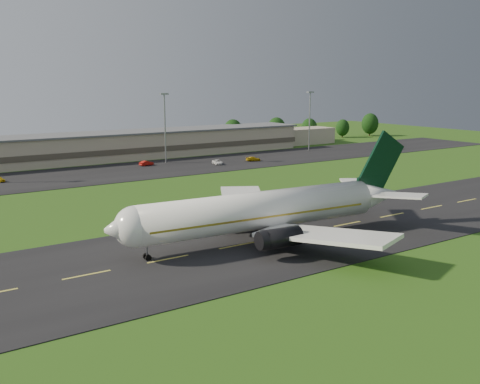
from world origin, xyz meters
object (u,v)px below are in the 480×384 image
service_vehicle_c (217,162)px  service_vehicle_b (146,163)px  terminal (148,144)px  service_vehicle_d (253,159)px  light_mast_east (310,114)px  airliner (265,211)px  light_mast_centre (165,120)px

service_vehicle_c → service_vehicle_b: bearing=166.1°
terminal → service_vehicle_d: size_ratio=32.11×
light_mast_east → service_vehicle_b: (-61.96, -1.78, -11.95)m
airliner → light_mast_centre: size_ratio=2.52×
terminal → service_vehicle_c: (9.83, -26.95, -3.26)m
light_mast_centre → light_mast_east: (55.00, 0.00, 0.00)m
terminal → service_vehicle_b: (-8.36, -17.97, -3.20)m
light_mast_east → airliner: bearing=-133.9°
service_vehicle_c → light_mast_east: bearing=26.2°
light_mast_centre → service_vehicle_b: size_ratio=4.87×
service_vehicle_b → light_mast_east: bearing=-100.3°
light_mast_centre → service_vehicle_d: bearing=-25.1°
light_mast_east → terminal: bearing=163.2°
light_mast_centre → light_mast_east: 55.00m
light_mast_east → service_vehicle_b: light_mast_east is taller
airliner → light_mast_centre: (22.11, 80.07, 8.08)m
airliner → service_vehicle_b: airliner is taller
airliner → service_vehicle_c: 77.00m
service_vehicle_d → service_vehicle_c: bearing=99.5°
terminal → service_vehicle_b: bearing=-115.0°
light_mast_centre → service_vehicle_b: 13.94m
service_vehicle_d → airliner: bearing=157.4°
light_mast_centre → service_vehicle_c: (11.23, -10.77, -12.01)m
airliner → service_vehicle_c: airliner is taller
light_mast_centre → terminal: bearing=85.0°
service_vehicle_b → service_vehicle_d: service_vehicle_b is taller
service_vehicle_b → service_vehicle_c: 20.29m
airliner → service_vehicle_c: (33.34, 69.30, -3.93)m
light_mast_centre → service_vehicle_d: light_mast_centre is taller
service_vehicle_b → terminal: bearing=-36.9°
airliner → light_mast_centre: light_mast_centre is taller
light_mast_centre → light_mast_east: bearing=0.0°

